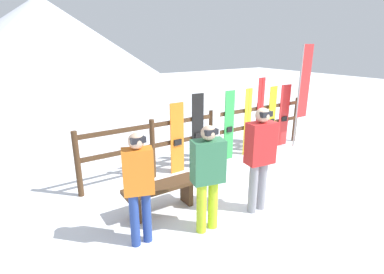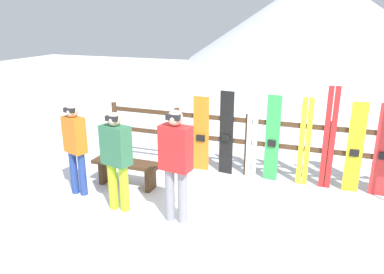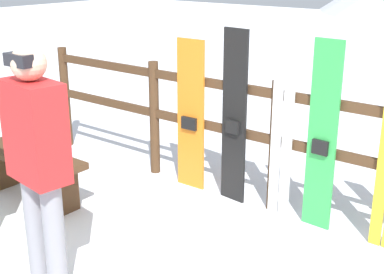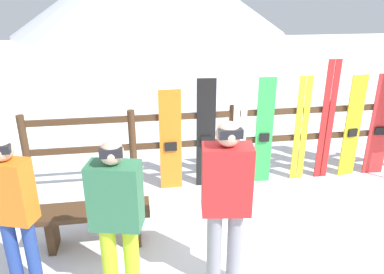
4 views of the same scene
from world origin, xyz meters
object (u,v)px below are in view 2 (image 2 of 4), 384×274
(snowboard_orange, at_px, (201,134))
(ski_pair_yellow, at_px, (305,142))
(snowboard_yellow, at_px, (355,148))
(snowboard_black_stripe, at_px, (226,134))
(person_plaid_green, at_px, (116,155))
(snowboard_green, at_px, (272,139))
(ski_pair_red, at_px, (329,139))
(ski_pair_white, at_px, (252,137))
(person_red, at_px, (176,159))
(bench, at_px, (127,168))
(person_orange, at_px, (75,143))

(snowboard_orange, bearing_deg, ski_pair_yellow, 0.10)
(snowboard_orange, bearing_deg, snowboard_yellow, 0.00)
(snowboard_orange, bearing_deg, snowboard_black_stripe, 0.01)
(person_plaid_green, height_order, snowboard_orange, person_plaid_green)
(snowboard_black_stripe, height_order, snowboard_green, snowboard_black_stripe)
(ski_pair_red, relative_size, snowboard_yellow, 1.15)
(ski_pair_white, relative_size, snowboard_green, 0.99)
(snowboard_black_stripe, bearing_deg, person_red, -95.52)
(ski_pair_yellow, relative_size, ski_pair_red, 0.88)
(bench, bearing_deg, person_orange, -137.20)
(person_plaid_green, relative_size, ski_pair_white, 0.99)
(person_plaid_green, xyz_separation_m, snowboard_yellow, (3.37, 1.95, -0.11))
(snowboard_green, bearing_deg, bench, -153.34)
(snowboard_green, xyz_separation_m, ski_pair_yellow, (0.56, 0.00, 0.01))
(ski_pair_yellow, relative_size, snowboard_yellow, 1.01)
(ski_pair_yellow, bearing_deg, ski_pair_red, 0.00)
(snowboard_orange, bearing_deg, person_orange, -132.41)
(snowboard_orange, bearing_deg, bench, -129.82)
(person_plaid_green, height_order, snowboard_black_stripe, snowboard_black_stripe)
(person_plaid_green, height_order, snowboard_yellow, snowboard_yellow)
(person_plaid_green, relative_size, ski_pair_red, 0.86)
(person_orange, bearing_deg, snowboard_black_stripe, 39.74)
(ski_pair_white, xyz_separation_m, ski_pair_yellow, (0.92, 0.00, 0.01))
(person_red, relative_size, ski_pair_yellow, 1.06)
(ski_pair_yellow, bearing_deg, snowboard_orange, -179.90)
(snowboard_orange, relative_size, snowboard_yellow, 0.93)
(snowboard_yellow, bearing_deg, person_plaid_green, -150.00)
(ski_pair_red, bearing_deg, person_orange, -155.98)
(person_plaid_green, xyz_separation_m, ski_pair_red, (2.96, 1.95, 0.01))
(bench, distance_m, ski_pair_white, 2.32)
(person_plaid_green, distance_m, snowboard_orange, 2.06)
(person_orange, height_order, snowboard_green, snowboard_green)
(bench, relative_size, snowboard_green, 0.77)
(ski_pair_white, xyz_separation_m, ski_pair_red, (1.31, 0.00, 0.12))
(snowboard_black_stripe, bearing_deg, person_orange, -140.26)
(person_orange, distance_m, ski_pair_white, 3.08)
(person_plaid_green, xyz_separation_m, ski_pair_white, (1.64, 1.95, -0.11))
(snowboard_green, distance_m, ski_pair_red, 0.96)
(bench, relative_size, ski_pair_yellow, 0.77)
(snowboard_yellow, bearing_deg, person_orange, -158.12)
(person_plaid_green, bearing_deg, snowboard_yellow, 30.00)
(snowboard_green, bearing_deg, ski_pair_yellow, 0.34)
(snowboard_black_stripe, xyz_separation_m, snowboard_yellow, (2.22, -0.00, -0.01))
(person_red, relative_size, ski_pair_red, 0.93)
(snowboard_black_stripe, bearing_deg, snowboard_orange, -179.99)
(snowboard_black_stripe, relative_size, snowboard_green, 1.01)
(snowboard_black_stripe, distance_m, ski_pair_yellow, 1.41)
(person_red, distance_m, snowboard_orange, 2.00)
(person_red, bearing_deg, ski_pair_white, 71.05)
(snowboard_green, height_order, ski_pair_yellow, ski_pair_yellow)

